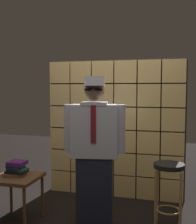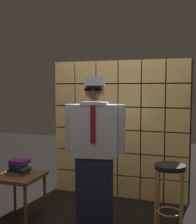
# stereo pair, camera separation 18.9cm
# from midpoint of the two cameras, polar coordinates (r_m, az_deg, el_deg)

# --- Properties ---
(glass_block_wall) EXTENTS (2.03, 0.10, 2.03)m
(glass_block_wall) POSITION_cam_midpoint_polar(r_m,az_deg,el_deg) (4.32, 1.92, -3.37)
(glass_block_wall) COLOR #F2C672
(glass_block_wall) RESTS_ON ground
(standing_person) EXTENTS (0.69, 0.34, 1.73)m
(standing_person) POSITION_cam_midpoint_polar(r_m,az_deg,el_deg) (3.32, -2.33, -7.47)
(standing_person) COLOR #1E2333
(standing_person) RESTS_ON ground
(bar_stool) EXTENTS (0.34, 0.34, 0.76)m
(bar_stool) POSITION_cam_midpoint_polar(r_m,az_deg,el_deg) (3.45, 11.99, -12.87)
(bar_stool) COLOR black
(bar_stool) RESTS_ON ground
(side_table) EXTENTS (0.52, 0.52, 0.56)m
(side_table) POSITION_cam_midpoint_polar(r_m,az_deg,el_deg) (3.74, -16.89, -12.92)
(side_table) COLOR brown
(side_table) RESTS_ON ground
(book_stack) EXTENTS (0.28, 0.23, 0.17)m
(book_stack) POSITION_cam_midpoint_polar(r_m,az_deg,el_deg) (3.72, -16.95, -10.49)
(book_stack) COLOR brown
(book_stack) RESTS_ON side_table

